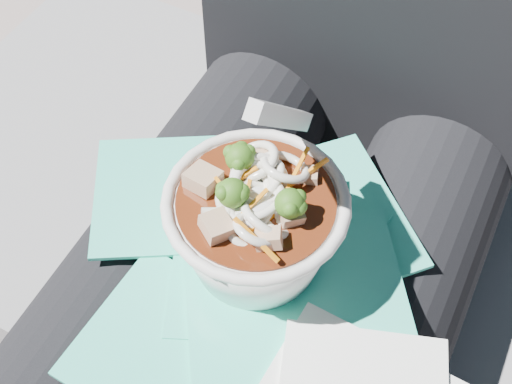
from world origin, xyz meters
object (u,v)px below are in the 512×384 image
at_px(lap, 252,311).
at_px(person_body, 296,217).
at_px(udon_bowl, 256,220).
at_px(plastic_bag, 255,264).
at_px(stone_ledge, 303,321).

bearing_deg(lap, person_body, 90.00).
relative_size(person_body, udon_bowl, 5.40).
xyz_separation_m(person_body, plastic_bag, (0.00, -0.09, 0.05)).
bearing_deg(person_body, udon_bowl, -89.39).
height_order(lap, plastic_bag, plastic_bag).
relative_size(lap, person_body, 0.49).
distance_m(person_body, plastic_bag, 0.10).
relative_size(lap, udon_bowl, 2.62).
height_order(lap, person_body, person_body).
bearing_deg(udon_bowl, plastic_bag, -73.31).
height_order(person_body, plastic_bag, person_body).
xyz_separation_m(plastic_bag, udon_bowl, (-0.00, 0.00, 0.06)).
bearing_deg(udon_bowl, person_body, 90.61).
bearing_deg(stone_ledge, lap, -90.00).
distance_m(plastic_bag, udon_bowl, 0.06).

